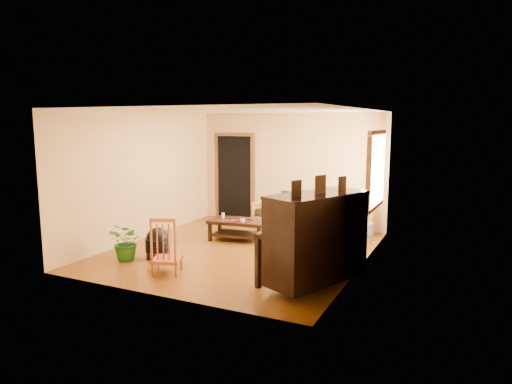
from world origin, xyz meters
The scene contains 16 objects.
floor centered at (0.00, 0.00, 0.00)m, with size 5.00×5.00×0.00m, color #5D300C.
doorway centered at (-1.45, 2.48, 1.02)m, with size 1.08×0.16×2.05m, color black.
window centered at (2.21, 1.30, 1.50)m, with size 0.12×1.36×1.46m, color white.
sofa centered at (0.26, 2.18, 0.42)m, with size 1.97×0.83×0.84m, color #A3723B.
coffee_table centered at (-0.39, 0.65, 0.21)m, with size 1.17×0.64×0.43m, color black.
armchair centered at (1.89, 0.09, 0.39)m, with size 0.73×0.77×0.77m, color #A3723B.
piano centered at (1.87, -1.21, 0.69)m, with size 0.92×1.57×1.39m, color black.
footstool centered at (-1.11, -1.05, 0.20)m, with size 0.43×0.43×0.41m, color black.
red_chair centered at (-0.46, -1.67, 0.46)m, with size 0.43×0.47×0.93m, color #983C1B.
leaning_frame centered at (1.76, 2.40, 0.31)m, with size 0.46×0.10×0.62m, color gold.
ceramic_crock centered at (1.96, 2.18, 0.13)m, with size 0.22×0.22×0.27m, color #2F438D.
potted_plant centered at (-1.50, -1.40, 0.33)m, with size 0.60×0.52×0.66m, color #21611B.
book centered at (-0.48, 0.49, 0.43)m, with size 0.15×0.20×0.02m, color maroon.
candle centered at (-0.75, 0.66, 0.48)m, with size 0.06×0.06×0.11m, color white.
glass_jar centered at (-0.24, 0.54, 0.46)m, with size 0.09×0.09×0.06m, color silver.
remote centered at (-0.16, 0.73, 0.43)m, with size 0.13×0.04×0.01m, color black.
Camera 1 is at (3.83, -7.38, 2.40)m, focal length 32.00 mm.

